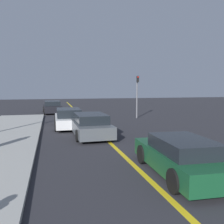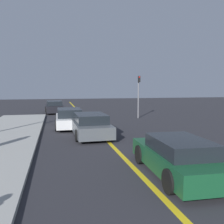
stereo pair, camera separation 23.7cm
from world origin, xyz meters
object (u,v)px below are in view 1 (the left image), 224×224
car_ahead_center (90,125)px  car_far_distant (68,118)px  car_near_right_lane (181,156)px  car_parked_left_lot (52,107)px  traffic_light (137,92)px

car_ahead_center → car_far_distant: car_far_distant is taller
car_near_right_lane → car_ahead_center: car_ahead_center is taller
car_parked_left_lot → traffic_light: traffic_light is taller
car_parked_left_lot → car_far_distant: bearing=-87.3°
car_near_right_lane → traffic_light: traffic_light is taller
car_ahead_center → traffic_light: traffic_light is taller
car_near_right_lane → traffic_light: (3.55, 14.22, 1.74)m
car_far_distant → car_parked_left_lot: (-1.02, 10.15, -0.01)m
car_far_distant → traffic_light: bearing=31.2°
car_near_right_lane → car_parked_left_lot: bearing=102.9°
car_near_right_lane → car_far_distant: bearing=107.6°
car_ahead_center → traffic_light: bearing=51.3°
car_far_distant → traffic_light: size_ratio=1.20×
traffic_light → car_far_distant: bearing=-149.3°
car_far_distant → car_ahead_center: bearing=-72.2°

